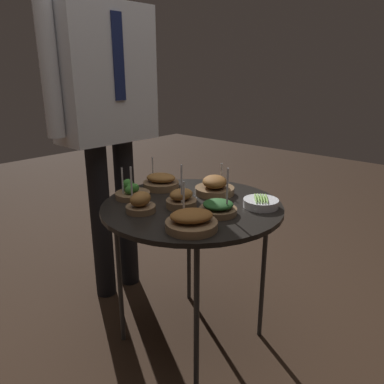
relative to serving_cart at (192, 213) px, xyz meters
The scene contains 11 objects.
ground_plane 0.59m from the serving_cart, ahead, with size 8.00×8.00×0.00m, color black.
serving_cart is the anchor object (origin of this frame).
bowl_roast_mid_left 0.09m from the serving_cart, behind, with size 0.12×0.12×0.18m.
bowl_roast_mid_right 0.18m from the serving_cart, ahead, with size 0.17×0.17×0.13m.
bowl_spinach_back_left 0.16m from the serving_cart, 95.91° to the right, with size 0.14×0.14×0.18m.
bowl_roast_near_rim 0.22m from the serving_cart, 156.01° to the left, with size 0.11×0.11×0.18m.
bowl_roast_front_left 0.25m from the serving_cart, 138.36° to the right, with size 0.18×0.18×0.15m.
bowl_roast_center 0.26m from the serving_cart, 75.59° to the left, with size 0.16×0.16×0.14m.
bowl_broccoli_front_right 0.27m from the serving_cart, 114.10° to the left, with size 0.14×0.14×0.13m.
bowl_asparagus_back_right 0.27m from the serving_cart, 55.17° to the right, with size 0.14×0.14×0.04m.
waiter_figure 0.73m from the serving_cart, 86.68° to the left, with size 0.61×0.23×1.64m.
Camera 1 is at (-1.03, -0.93, 1.14)m, focal length 35.00 mm.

